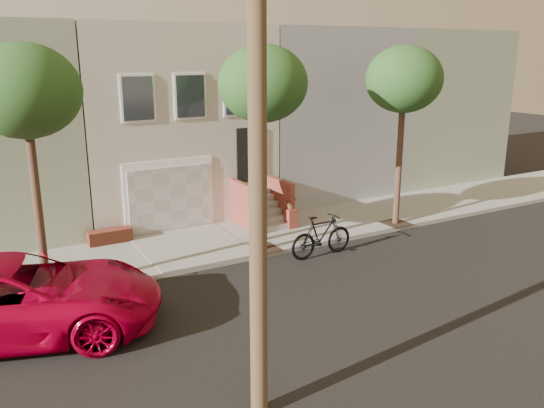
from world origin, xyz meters
TOP-DOWN VIEW (x-y plane):
  - ground at (0.00, 0.00)m, footprint 90.00×90.00m
  - sidewalk at (0.00, 5.35)m, footprint 40.00×3.70m
  - house_row at (0.00, 11.19)m, footprint 33.10×11.70m
  - tree_left at (-5.50, 3.90)m, footprint 2.70×2.57m
  - tree_mid at (1.00, 3.90)m, footprint 2.70×2.57m
  - tree_right at (6.50, 3.90)m, footprint 2.70×2.57m
  - pickup_truck at (-6.44, 1.99)m, footprint 7.12×4.81m
  - motorcycle at (2.43, 2.76)m, footprint 2.24×0.68m

SIDE VIEW (x-z plane):
  - ground at x=0.00m, z-range 0.00..0.00m
  - sidewalk at x=0.00m, z-range 0.00..0.15m
  - motorcycle at x=2.43m, z-range 0.00..1.34m
  - pickup_truck at x=-6.44m, z-range 0.00..1.81m
  - house_row at x=0.00m, z-range 0.14..7.14m
  - tree_left at x=-5.50m, z-range 2.11..8.41m
  - tree_mid at x=1.00m, z-range 2.11..8.41m
  - tree_right at x=6.50m, z-range 2.11..8.41m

